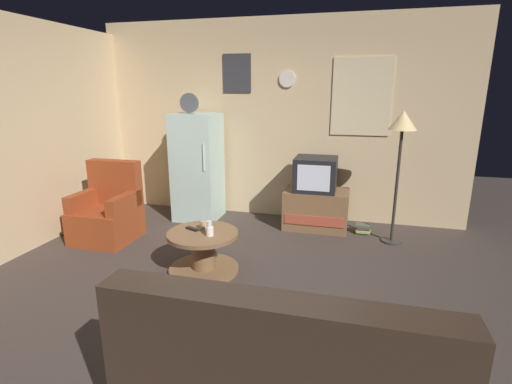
# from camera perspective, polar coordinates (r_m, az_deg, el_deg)

# --- Properties ---
(ground_plane) EXTENTS (12.00, 12.00, 0.00)m
(ground_plane) POSITION_cam_1_polar(r_m,az_deg,el_deg) (3.63, -5.09, -15.10)
(ground_plane) COLOR #3D332D
(wall_with_art) EXTENTS (5.20, 0.12, 2.76)m
(wall_with_art) POSITION_cam_1_polar(r_m,az_deg,el_deg) (5.52, 3.29, 10.55)
(wall_with_art) COLOR #D1B284
(wall_with_art) RESTS_ON ground_plane
(fridge) EXTENTS (0.60, 0.62, 1.77)m
(fridge) POSITION_cam_1_polar(r_m,az_deg,el_deg) (5.49, -8.68, 3.74)
(fridge) COLOR silver
(fridge) RESTS_ON ground_plane
(tv_stand) EXTENTS (0.84, 0.53, 0.52)m
(tv_stand) POSITION_cam_1_polar(r_m,az_deg,el_deg) (5.20, 8.94, -2.53)
(tv_stand) COLOR brown
(tv_stand) RESTS_ON ground_plane
(crt_tv) EXTENTS (0.54, 0.51, 0.44)m
(crt_tv) POSITION_cam_1_polar(r_m,az_deg,el_deg) (5.08, 8.87, 2.67)
(crt_tv) COLOR black
(crt_tv) RESTS_ON tv_stand
(standing_lamp) EXTENTS (0.32, 0.32, 1.59)m
(standing_lamp) POSITION_cam_1_polar(r_m,az_deg,el_deg) (4.73, 20.94, 8.49)
(standing_lamp) COLOR #332D28
(standing_lamp) RESTS_ON ground_plane
(coffee_table) EXTENTS (0.72, 0.72, 0.43)m
(coffee_table) POSITION_cam_1_polar(r_m,az_deg,el_deg) (3.99, -7.86, -8.81)
(coffee_table) COLOR brown
(coffee_table) RESTS_ON ground_plane
(wine_glass) EXTENTS (0.05, 0.05, 0.15)m
(wine_glass) POSITION_cam_1_polar(r_m,az_deg,el_deg) (3.79, -6.96, -5.41)
(wine_glass) COLOR silver
(wine_glass) RESTS_ON coffee_table
(mug_ceramic_white) EXTENTS (0.08, 0.08, 0.09)m
(mug_ceramic_white) POSITION_cam_1_polar(r_m,az_deg,el_deg) (3.80, -6.91, -5.82)
(mug_ceramic_white) COLOR silver
(mug_ceramic_white) RESTS_ON coffee_table
(mug_ceramic_tan) EXTENTS (0.08, 0.08, 0.09)m
(mug_ceramic_tan) POSITION_cam_1_polar(r_m,az_deg,el_deg) (3.97, -7.73, -4.96)
(mug_ceramic_tan) COLOR tan
(mug_ceramic_tan) RESTS_ON coffee_table
(remote_control) EXTENTS (0.16, 0.10, 0.02)m
(remote_control) POSITION_cam_1_polar(r_m,az_deg,el_deg) (3.99, -9.50, -5.43)
(remote_control) COLOR black
(remote_control) RESTS_ON coffee_table
(armchair) EXTENTS (0.68, 0.68, 0.96)m
(armchair) POSITION_cam_1_polar(r_m,az_deg,el_deg) (5.10, -21.18, -2.87)
(armchair) COLOR maroon
(armchair) RESTS_ON ground_plane
(couch) EXTENTS (1.70, 0.80, 0.92)m
(couch) POSITION_cam_1_polar(r_m,az_deg,el_deg) (2.31, 3.89, -25.91)
(couch) COLOR #38281E
(couch) RESTS_ON ground_plane
(book_stack) EXTENTS (0.19, 0.18, 0.12)m
(book_stack) POSITION_cam_1_polar(r_m,az_deg,el_deg) (5.20, 15.66, -5.27)
(book_stack) COLOR #62C84C
(book_stack) RESTS_ON ground_plane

